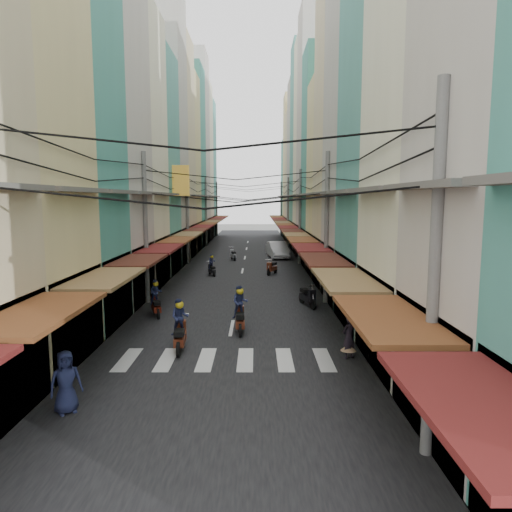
{
  "coord_description": "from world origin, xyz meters",
  "views": [
    {
      "loc": [
        1.08,
        -21.63,
        5.72
      ],
      "look_at": [
        1.08,
        5.31,
        2.3
      ],
      "focal_mm": 32.0,
      "sensor_mm": 36.0,
      "label": 1
    }
  ],
  "objects_px": {
    "bicycle": "(380,321)",
    "traffic_sign": "(364,298)",
    "white_car": "(278,258)",
    "market_umbrella": "(428,310)"
  },
  "relations": [
    {
      "from": "white_car",
      "to": "bicycle",
      "type": "xyz_separation_m",
      "value": [
        3.7,
        -22.97,
        0.0
      ]
    },
    {
      "from": "white_car",
      "to": "market_umbrella",
      "type": "relative_size",
      "value": 2.35
    },
    {
      "from": "white_car",
      "to": "traffic_sign",
      "type": "bearing_deg",
      "value": -92.65
    },
    {
      "from": "traffic_sign",
      "to": "market_umbrella",
      "type": "bearing_deg",
      "value": -61.32
    },
    {
      "from": "white_car",
      "to": "bicycle",
      "type": "relative_size",
      "value": 3.4
    },
    {
      "from": "market_umbrella",
      "to": "traffic_sign",
      "type": "height_order",
      "value": "traffic_sign"
    },
    {
      "from": "white_car",
      "to": "traffic_sign",
      "type": "relative_size",
      "value": 2.1
    },
    {
      "from": "bicycle",
      "to": "traffic_sign",
      "type": "relative_size",
      "value": 0.62
    },
    {
      "from": "white_car",
      "to": "bicycle",
      "type": "height_order",
      "value": "white_car"
    },
    {
      "from": "white_car",
      "to": "bicycle",
      "type": "bearing_deg",
      "value": -88.05
    }
  ]
}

